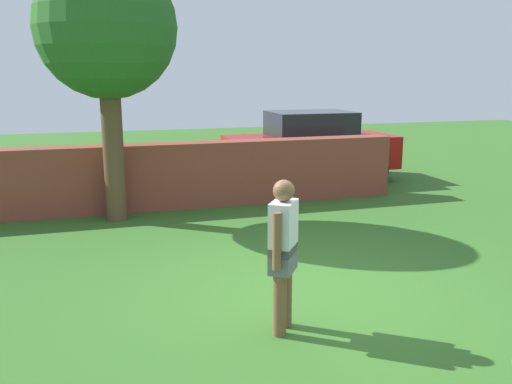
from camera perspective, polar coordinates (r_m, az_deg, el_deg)
name	(u,v)px	position (r m, az deg, el deg)	size (l,w,h in m)	color
ground_plane	(317,292)	(6.87, 6.44, -10.41)	(40.00, 40.00, 0.00)	#336623
brick_wall	(152,177)	(10.85, -10.93, 1.57)	(10.19, 0.50, 1.30)	brown
tree	(106,31)	(10.03, -15.47, 16.06)	(2.44, 2.44, 4.63)	brown
person	(283,249)	(5.56, 2.87, -6.04)	(0.39, 0.46, 1.62)	brown
car	(310,146)	(13.59, 5.72, 4.82)	(4.21, 1.94, 1.72)	#A51111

